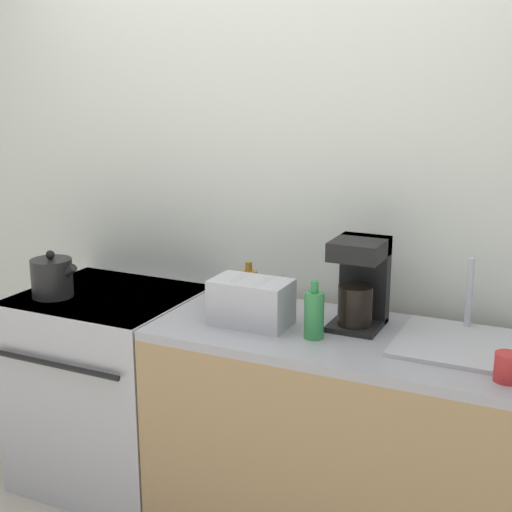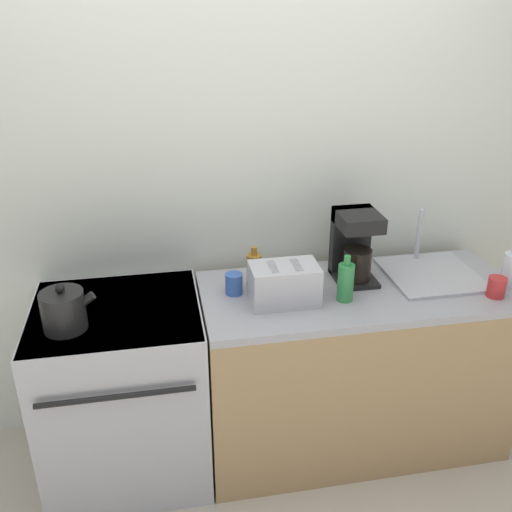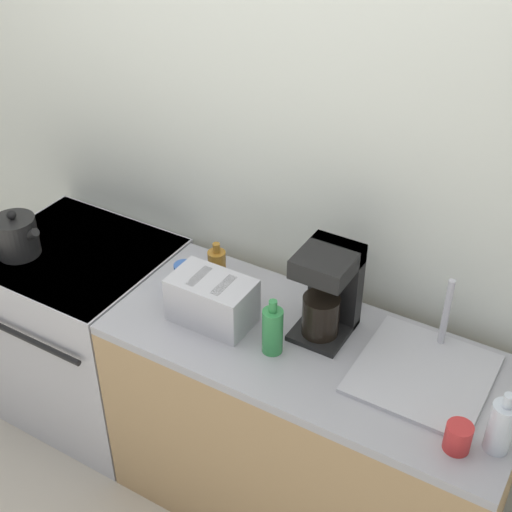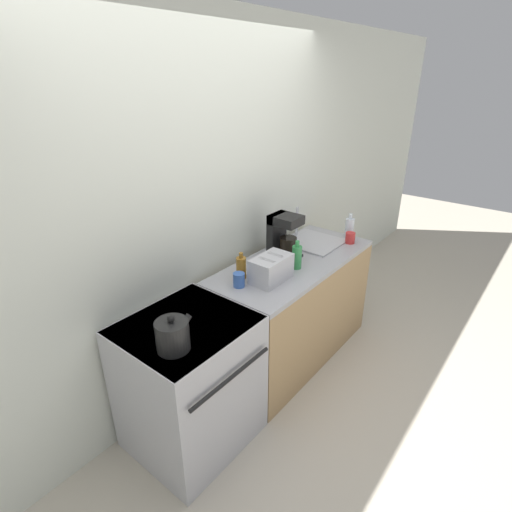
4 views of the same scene
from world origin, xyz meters
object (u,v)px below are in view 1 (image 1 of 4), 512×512
bottle_amber (249,288)px  cup_red (507,367)px  toaster (251,302)px  coffee_maker (360,280)px  stove (111,385)px  kettle (52,278)px  bottle_green (314,314)px  cup_blue (218,296)px

bottle_amber → cup_red: size_ratio=2.07×
toaster → coffee_maker: 0.42m
stove → kettle: size_ratio=3.98×
kettle → cup_red: size_ratio=2.38×
stove → bottle_amber: size_ratio=4.59×
bottle_green → coffee_maker: bearing=62.3°
kettle → bottle_green: (1.20, 0.02, 0.01)m
cup_blue → stove: bearing=-175.0°
bottle_green → cup_red: 0.69m
stove → cup_red: size_ratio=9.50×
bottle_amber → cup_blue: (-0.11, -0.07, -0.03)m
cup_red → cup_blue: bearing=168.2°
coffee_maker → cup_red: bearing=-27.3°
bottle_green → cup_blue: size_ratio=2.19×
stove → bottle_amber: (0.64, 0.12, 0.51)m
coffee_maker → bottle_green: bearing=-117.7°
kettle → bottle_green: bearing=0.9°
toaster → cup_blue: size_ratio=3.02×
cup_red → stove: bearing=173.4°
kettle → toaster: bearing=3.3°
stove → kettle: 0.56m
stove → coffee_maker: (1.12, 0.10, 0.61)m
bottle_amber → bottle_green: bottle_green is taller
stove → cup_red: bearing=-6.6°
stove → cup_red: (1.69, -0.20, 0.48)m
toaster → cup_red: size_ratio=3.22×
kettle → cup_blue: 0.74m
coffee_maker → cup_blue: size_ratio=3.46×
stove → cup_red: 1.77m
toaster → cup_red: 0.96m
stove → coffee_maker: 1.27m
bottle_green → cup_blue: bearing=162.6°
kettle → bottle_amber: size_ratio=1.15×
cup_red → bottle_green: bearing=172.2°
toaster → coffee_maker: coffee_maker is taller
coffee_maker → cup_red: (0.58, -0.30, -0.13)m
coffee_maker → bottle_amber: bearing=178.1°
bottle_amber → cup_red: bottle_amber is taller
cup_blue → cup_red: bearing=-11.8°
stove → bottle_green: (1.01, -0.10, 0.52)m
toaster → cup_red: (0.95, -0.13, -0.04)m
coffee_maker → bottle_green: (-0.11, -0.20, -0.09)m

